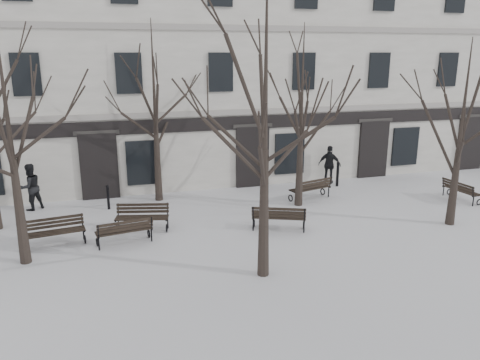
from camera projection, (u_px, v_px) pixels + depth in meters
name	position (u px, v px, depth m)	size (l,w,h in m)	color
ground	(221.00, 264.00, 14.31)	(100.00, 100.00, 0.00)	silver
building	(162.00, 67.00, 24.87)	(40.40, 10.20, 11.40)	silver
tree_1	(6.00, 104.00, 13.12)	(5.43, 5.43, 7.76)	black
tree_2	(266.00, 82.00, 12.16)	(6.17, 6.17, 8.82)	black
tree_3	(463.00, 112.00, 16.52)	(4.73, 4.73, 6.76)	black
tree_5	(154.00, 90.00, 19.26)	(5.31, 5.31, 7.59)	black
tree_6	(302.00, 95.00, 18.61)	(5.17, 5.17, 7.38)	black
bench_0	(56.00, 231.00, 15.59)	(1.92, 0.93, 0.93)	black
bench_1	(124.00, 230.00, 15.61)	(1.92, 0.97, 0.93)	black
bench_2	(279.00, 217.00, 16.84)	(2.02, 1.36, 0.97)	black
bench_3	(142.00, 216.00, 16.92)	(1.98, 1.10, 0.95)	black
bench_4	(311.00, 188.00, 20.41)	(2.03, 1.19, 0.97)	black
bench_5	(460.00, 190.00, 20.32)	(0.79, 1.79, 0.87)	black
bollard_a	(108.00, 196.00, 19.15)	(0.13, 0.13, 1.03)	black
bollard_b	(338.00, 173.00, 22.46)	(0.16, 0.16, 1.22)	black
pedestrian_b	(33.00, 209.00, 19.25)	(0.94, 0.73, 1.93)	black
pedestrian_c	(329.00, 183.00, 23.14)	(1.10, 0.46, 1.87)	black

